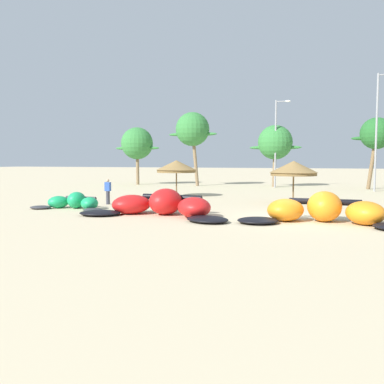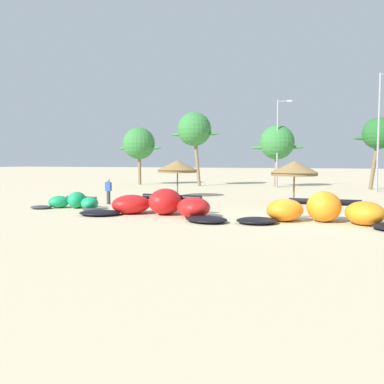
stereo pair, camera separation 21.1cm
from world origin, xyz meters
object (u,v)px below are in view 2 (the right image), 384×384
Objects in this scene: beach_umbrella_near_van at (177,166)px; palm_center_left at (379,134)px; palm_leftmost at (139,144)px; palm_left at (194,130)px; lamppost_west at (279,139)px; lamppost_west_center at (380,127)px; palm_left_of_gap at (277,143)px; beach_umbrella_middle at (294,168)px; kite_far_left at (74,202)px; person_near_kites at (108,191)px; kite_left_of_center at (324,211)px; kite_left at (161,205)px.

palm_center_left reaches higher than beach_umbrella_near_van.
palm_leftmost is 0.82× the size of palm_left.
lamppost_west reaches higher than palm_left.
lamppost_west is 0.85× the size of lamppost_west_center.
palm_left_of_gap is 0.62× the size of lamppost_west_center.
kite_far_left is at bearing -149.11° from beach_umbrella_middle.
beach_umbrella_near_van is 20.65m from palm_center_left.
palm_leftmost is at bearing 173.47° from lamppost_west_center.
kite_left_of_center is at bearing -16.18° from person_near_kites.
palm_center_left reaches higher than beach_umbrella_middle.
kite_left is at bearing -117.23° from palm_center_left.
lamppost_west_center is (18.23, -2.79, -0.41)m from palm_left.
lamppost_west reaches higher than beach_umbrella_middle.
palm_center_left is at bearing 79.43° from kite_left_of_center.
lamppost_west_center is (4.22, 20.83, 5.19)m from kite_left_of_center.
palm_center_left is at bearing 51.33° from kite_far_left.
kite_left is 1.26× the size of palm_leftmost.
lamppost_west is (6.02, 12.99, 2.60)m from beach_umbrella_near_van.
beach_umbrella_middle reaches higher than kite_left_of_center.
kite_left_of_center is at bearing -101.45° from lamppost_west_center.
palm_left_of_gap is 1.37m from lamppost_west.
lamppost_west_center is at bearing 44.45° from person_near_kites.
beach_umbrella_near_van reaches higher than kite_left_of_center.
palm_left_of_gap reaches higher than kite_left.
kite_left is 23.90m from lamppost_west.
beach_umbrella_near_van is 0.39× the size of palm_left.
beach_umbrella_near_van is (-3.08, 10.32, 1.81)m from kite_left.
lamppost_west reaches higher than palm_center_left.
palm_leftmost is at bearing 140.22° from beach_umbrella_middle.
palm_center_left reaches higher than kite_far_left.
kite_far_left is 0.76× the size of palm_leftmost.
palm_center_left is (4.44, 23.78, 4.75)m from kite_left_of_center.
lamppost_west is at bearing -176.81° from palm_center_left.
beach_umbrella_near_van reaches higher than kite_far_left.
person_near_kites is (-13.14, 3.81, 0.28)m from kite_left_of_center.
lamppost_west is at bearing 100.80° from beach_umbrella_middle.
palm_leftmost is at bearing 131.19° from kite_left_of_center.
palm_leftmost is (-20.73, 23.69, 4.16)m from kite_left_of_center.
beach_umbrella_middle is at bearing -79.01° from palm_left_of_gap.
lamppost_west_center reaches higher than palm_leftmost.
kite_far_left is 3.08× the size of person_near_kites.
palm_center_left is at bearing 48.66° from person_near_kites.
kite_far_left is 13.86m from beach_umbrella_middle.
kite_left_of_center is 2.53× the size of beach_umbrella_middle.
kite_far_left is at bearing -107.25° from beach_umbrella_near_van.
palm_left_of_gap is at bearing 6.04° from palm_left.
lamppost_west_center reaches higher than lamppost_west.
lamppost_west is (2.94, 23.31, 4.42)m from kite_left.
person_near_kites is at bearing -109.08° from beach_umbrella_near_van.
lamppost_west_center is at bearing 64.05° from beach_umbrella_middle.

